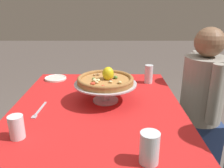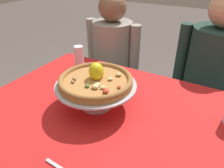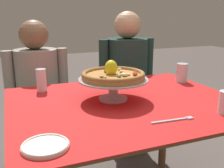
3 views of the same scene
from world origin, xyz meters
TOP-DOWN VIEW (x-y plane):
  - dining_table at (0.00, 0.00)m, footprint 1.23×1.00m
  - pizza_stand at (-0.06, 0.05)m, footprint 0.38×0.38m
  - pizza at (-0.06, 0.05)m, footprint 0.34×0.34m
  - water_glass_back_right at (0.53, 0.23)m, footprint 0.08×0.08m
  - water_glass_front_right at (0.36, -0.34)m, footprint 0.07×0.07m
  - water_glass_back_left at (-0.40, 0.36)m, footprint 0.06×0.06m
  - side_plate at (-0.48, -0.36)m, footprint 0.17×0.17m
  - dinner_fork at (0.09, -0.33)m, footprint 0.21×0.03m
  - diner_left at (-0.38, 0.78)m, footprint 0.48×0.32m

SIDE VIEW (x-z plane):
  - diner_left at x=-0.38m, z-range -0.03..1.16m
  - dining_table at x=0.00m, z-range 0.28..1.04m
  - dinner_fork at x=0.09m, z-range 0.77..0.77m
  - side_plate at x=-0.48m, z-range 0.77..0.78m
  - water_glass_front_right at x=0.36m, z-range 0.76..0.87m
  - water_glass_back_right at x=0.53m, z-range 0.76..0.89m
  - water_glass_back_left at x=-0.40m, z-range 0.76..0.90m
  - pizza_stand at x=-0.06m, z-range 0.80..0.91m
  - pizza at x=-0.06m, z-range 0.86..0.96m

